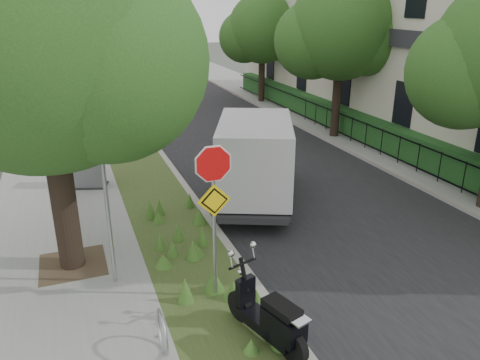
# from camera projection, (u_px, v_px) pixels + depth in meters

# --- Properties ---
(ground) EXTENTS (120.00, 120.00, 0.00)m
(ground) POSITION_uv_depth(u_px,v_px,m) (293.00, 302.00, 9.23)
(ground) COLOR #4C5147
(ground) RESTS_ON ground
(sidewalk_near) EXTENTS (3.50, 60.00, 0.12)m
(sidewalk_near) POSITION_uv_depth(u_px,v_px,m) (58.00, 167.00, 16.54)
(sidewalk_near) COLOR gray
(sidewalk_near) RESTS_ON ground
(verge) EXTENTS (2.00, 60.00, 0.12)m
(verge) POSITION_uv_depth(u_px,v_px,m) (136.00, 158.00, 17.45)
(verge) COLOR #35491F
(verge) RESTS_ON ground
(kerb_near) EXTENTS (0.20, 60.00, 0.13)m
(kerb_near) POSITION_uv_depth(u_px,v_px,m) (162.00, 155.00, 17.78)
(kerb_near) COLOR #9E9991
(kerb_near) RESTS_ON ground
(road) EXTENTS (7.00, 60.00, 0.01)m
(road) POSITION_uv_depth(u_px,v_px,m) (248.00, 147.00, 18.95)
(road) COLOR black
(road) RESTS_ON ground
(kerb_far) EXTENTS (0.20, 60.00, 0.13)m
(kerb_far) POSITION_uv_depth(u_px,v_px,m) (324.00, 138.00, 20.08)
(kerb_far) COLOR #9E9991
(kerb_far) RESTS_ON ground
(footpath_far) EXTENTS (3.20, 60.00, 0.12)m
(footpath_far) POSITION_uv_depth(u_px,v_px,m) (357.00, 134.00, 20.65)
(footpath_far) COLOR gray
(footpath_far) RESTS_ON ground
(street_tree_main) EXTENTS (6.21, 5.54, 7.66)m
(street_tree_main) POSITION_uv_depth(u_px,v_px,m) (36.00, 45.00, 8.67)
(street_tree_main) COLOR black
(street_tree_main) RESTS_ON ground
(bare_post) EXTENTS (0.08, 0.08, 4.00)m
(bare_post) POSITION_uv_depth(u_px,v_px,m) (106.00, 192.00, 8.99)
(bare_post) COLOR #A5A8AD
(bare_post) RESTS_ON ground
(bike_hoop) EXTENTS (0.06, 0.78, 0.77)m
(bike_hoop) POSITION_uv_depth(u_px,v_px,m) (162.00, 332.00, 7.64)
(bike_hoop) COLOR #A5A8AD
(bike_hoop) RESTS_ON ground
(sign_assembly) EXTENTS (0.94, 0.08, 3.22)m
(sign_assembly) POSITION_uv_depth(u_px,v_px,m) (214.00, 192.00, 8.44)
(sign_assembly) COLOR #A5A8AD
(sign_assembly) RESTS_ON ground
(fence_far) EXTENTS (0.04, 24.00, 1.00)m
(fence_far) POSITION_uv_depth(u_px,v_px,m) (339.00, 123.00, 20.10)
(fence_far) COLOR black
(fence_far) RESTS_ON ground
(hedge_far) EXTENTS (1.00, 24.00, 1.10)m
(hedge_far) POSITION_uv_depth(u_px,v_px,m) (353.00, 121.00, 20.33)
(hedge_far) COLOR #1E4619
(hedge_far) RESTS_ON footpath_far
(terrace_houses) EXTENTS (7.40, 26.40, 8.20)m
(terrace_houses) POSITION_uv_depth(u_px,v_px,m) (430.00, 36.00, 20.26)
(terrace_houses) COLOR beige
(terrace_houses) RESTS_ON ground
(far_tree_b) EXTENTS (4.83, 4.31, 6.56)m
(far_tree_b) POSITION_uv_depth(u_px,v_px,m) (339.00, 33.00, 18.73)
(far_tree_b) COLOR black
(far_tree_b) RESTS_ON ground
(far_tree_c) EXTENTS (4.37, 3.89, 5.93)m
(far_tree_c) POSITION_uv_depth(u_px,v_px,m) (261.00, 32.00, 25.87)
(far_tree_c) COLOR black
(far_tree_c) RESTS_ON ground
(scooter_far) EXTENTS (0.79, 1.89, 0.93)m
(scooter_far) POSITION_uv_depth(u_px,v_px,m) (274.00, 323.00, 7.73)
(scooter_far) COLOR black
(scooter_far) RESTS_ON ground
(box_truck) EXTENTS (3.55, 5.11, 2.16)m
(box_truck) POSITION_uv_depth(u_px,v_px,m) (255.00, 156.00, 13.37)
(box_truck) COLOR #262628
(box_truck) RESTS_ON ground
(utility_cabinet) EXTENTS (1.11, 0.90, 1.28)m
(utility_cabinet) POSITION_uv_depth(u_px,v_px,m) (89.00, 168.00, 14.46)
(utility_cabinet) COLOR #262628
(utility_cabinet) RESTS_ON ground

